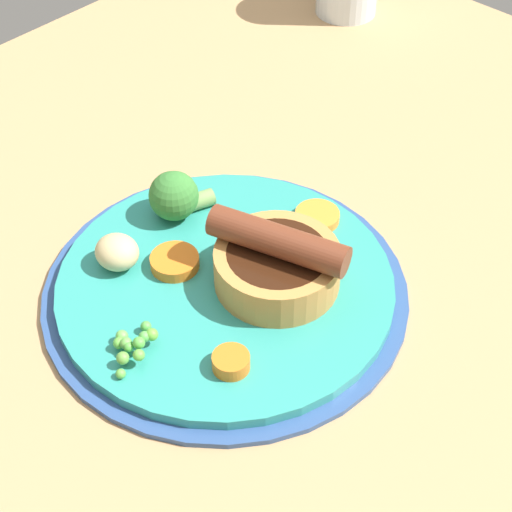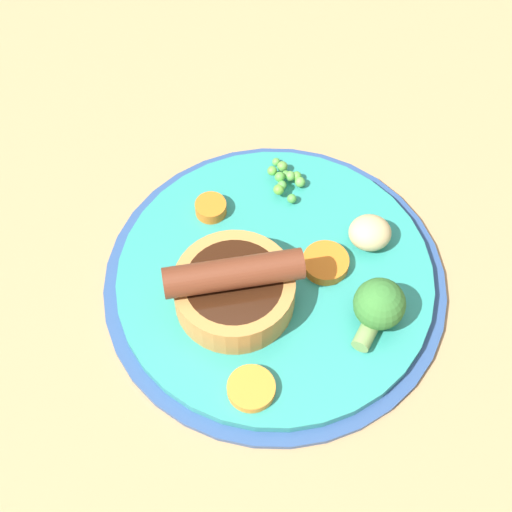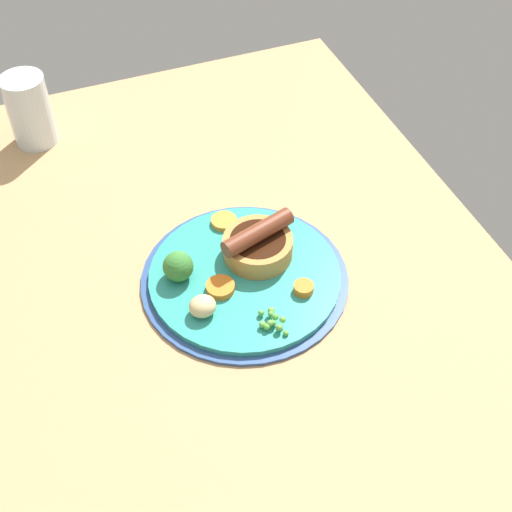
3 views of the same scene
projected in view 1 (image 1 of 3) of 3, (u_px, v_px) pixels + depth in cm
name	position (u px, v px, depth cm)	size (l,w,h in cm)	color
dining_table	(177.00, 292.00, 68.49)	(110.00, 80.00, 3.00)	tan
dinner_plate	(225.00, 288.00, 65.90)	(28.21, 28.21, 1.40)	#2D4C84
sausage_pudding	(277.00, 262.00, 63.81)	(9.58, 10.97, 5.51)	#BC8442
pea_pile	(133.00, 344.00, 59.70)	(4.70, 3.38, 1.67)	#60AD4A
broccoli_floret_near	(175.00, 196.00, 69.47)	(5.51, 4.11, 4.11)	#387A33
potato_chunk_0	(117.00, 252.00, 65.70)	(3.54, 3.26, 2.63)	#CCB77F
carrot_slice_0	(317.00, 217.00, 70.05)	(3.67, 3.67, 0.78)	orange
carrot_slice_1	(176.00, 267.00, 65.71)	(3.82, 3.82, 0.96)	orange
carrot_slice_2	(231.00, 362.00, 58.93)	(2.66, 2.66, 1.14)	orange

